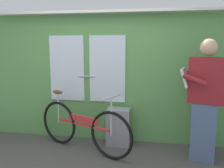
% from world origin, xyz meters
% --- Properties ---
extents(train_door_wall, '(5.20, 0.28, 2.15)m').
position_xyz_m(train_door_wall, '(-0.01, 1.11, 1.13)').
color(train_door_wall, '#56934C').
rests_on(train_door_wall, ground_plane).
extents(bicycle_near_door, '(1.62, 0.77, 0.92)m').
position_xyz_m(bicycle_near_door, '(-0.14, 0.57, 0.38)').
color(bicycle_near_door, black).
rests_on(bicycle_near_door, ground_plane).
extents(passenger_reading_newspaper, '(0.62, 0.55, 1.71)m').
position_xyz_m(passenger_reading_newspaper, '(1.61, 0.55, 0.90)').
color(passenger_reading_newspaper, slate).
rests_on(passenger_reading_newspaper, ground_plane).
extents(trash_bin_by_wall, '(0.37, 0.28, 0.60)m').
position_xyz_m(trash_bin_by_wall, '(0.36, 0.89, 0.30)').
color(trash_bin_by_wall, gray).
rests_on(trash_bin_by_wall, ground_plane).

